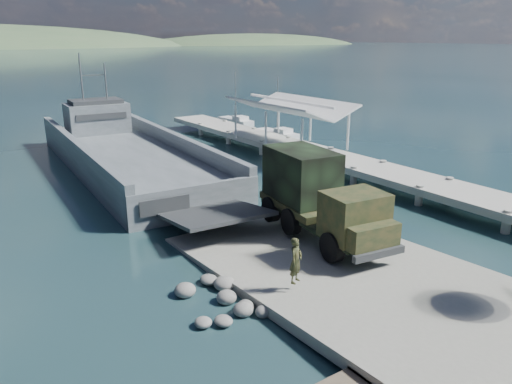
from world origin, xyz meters
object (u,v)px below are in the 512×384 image
(soldier, at_px, (296,269))
(sailboat_near, at_px, (278,134))
(landing_craft, at_px, (128,160))
(military_truck, at_px, (317,196))
(sailboat_far, at_px, (236,122))
(pier, at_px, (297,142))

(soldier, xyz_separation_m, sailboat_near, (20.85, 28.82, -1.12))
(landing_craft, bearing_deg, sailboat_near, 15.54)
(landing_craft, xyz_separation_m, sailboat_near, (18.60, 3.77, -0.45))
(military_truck, bearing_deg, sailboat_far, 71.83)
(soldier, relative_size, sailboat_near, 0.29)
(pier, relative_size, sailboat_far, 6.44)
(landing_craft, distance_m, sailboat_near, 18.98)
(pier, relative_size, landing_craft, 1.29)
(landing_craft, height_order, sailboat_near, landing_craft)
(military_truck, height_order, sailboat_near, sailboat_near)
(pier, xyz_separation_m, sailboat_far, (5.50, 18.84, -1.24))
(pier, distance_m, sailboat_far, 19.67)
(military_truck, height_order, sailboat_far, sailboat_far)
(landing_craft, relative_size, military_truck, 3.55)
(pier, bearing_deg, sailboat_near, 62.70)
(pier, bearing_deg, sailboat_far, 73.73)
(soldier, bearing_deg, sailboat_near, 28.86)
(pier, xyz_separation_m, soldier, (-16.24, -19.90, -0.11))
(pier, distance_m, landing_craft, 14.93)
(landing_craft, relative_size, sailboat_far, 4.98)
(soldier, height_order, sailboat_near, sailboat_near)
(pier, distance_m, soldier, 25.69)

